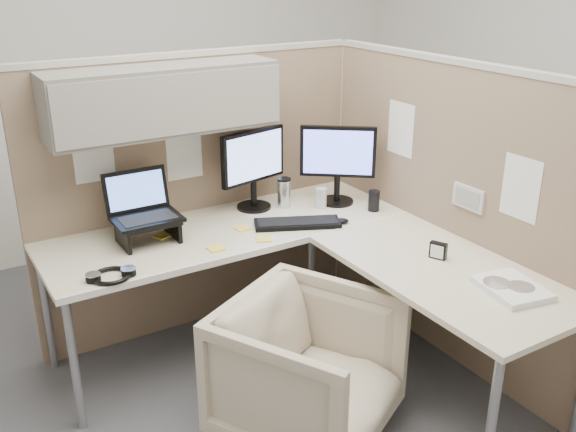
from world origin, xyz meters
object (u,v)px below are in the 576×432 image
desk (305,252)px  monitor_left (253,163)px  office_chair (308,364)px  keyboard (297,223)px

desk → monitor_left: monitor_left is taller
office_chair → monitor_left: monitor_left is taller
desk → keyboard: size_ratio=4.28×
office_chair → monitor_left: 1.26m
monitor_left → keyboard: monitor_left is taller
desk → keyboard: (0.10, 0.24, 0.05)m
office_chair → monitor_left: bearing=46.3°
desk → office_chair: (-0.26, -0.45, -0.32)m
keyboard → desk: bearing=-89.2°
office_chair → monitor_left: (0.29, 1.04, 0.64)m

